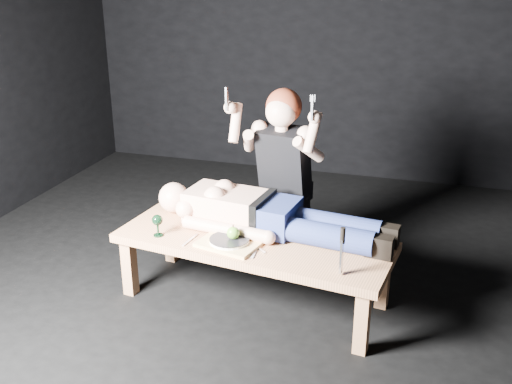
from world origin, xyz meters
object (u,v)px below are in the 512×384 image
lying_man (272,211)px  goblet (158,225)px  kneeling_woman (288,175)px  carving_knife (342,251)px  serving_tray (229,243)px  table (254,270)px

lying_man → goblet: bearing=-149.3°
goblet → lying_man: bearing=23.4°
lying_man → kneeling_woman: bearing=97.7°
goblet → carving_knife: carving_knife is taller
carving_knife → goblet: bearing=179.7°
lying_man → serving_tray: lying_man is taller
table → carving_knife: (0.61, -0.30, 0.37)m
serving_tray → goblet: size_ratio=2.53×
kneeling_woman → serving_tray: size_ratio=3.67×
table → kneeling_woman: 0.76m
carving_knife → kneeling_woman: bearing=127.8°
lying_man → kneeling_woman: kneeling_woman is taller
lying_man → table: bearing=-109.0°
lying_man → kneeling_woman: 0.46m
goblet → carving_knife: bearing=-7.6°
serving_tray → carving_knife: carving_knife is taller
lying_man → carving_knife: bearing=-33.3°
serving_tray → kneeling_woman: bearing=75.5°
kneeling_woman → goblet: (-0.67, -0.74, -0.16)m
kneeling_woman → lying_man: bearing=-80.5°
kneeling_woman → serving_tray: 0.79m
lying_man → goblet: (-0.68, -0.29, -0.06)m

